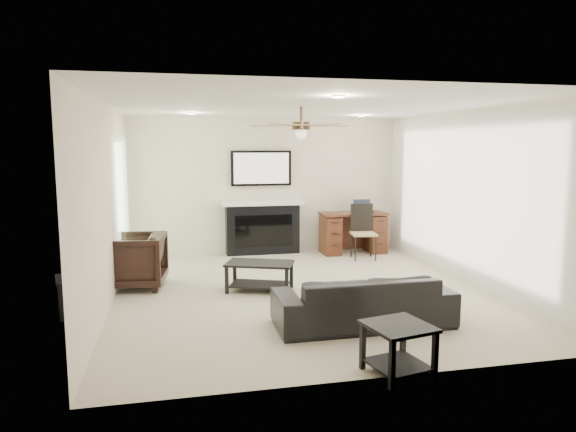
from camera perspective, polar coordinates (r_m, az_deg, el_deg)
name	(u,v)px	position (r m, az deg, el deg)	size (l,w,h in m)	color
room_shell	(315,168)	(7.00, 2.99, 5.33)	(5.50, 5.54, 2.52)	#BDB198
sofa	(363,300)	(5.82, 8.34, -9.21)	(1.96, 0.77, 0.57)	black
armchair	(134,261)	(7.55, -16.76, -4.78)	(0.82, 0.84, 0.77)	black
coffee_table	(260,277)	(7.12, -3.16, -6.74)	(0.90, 0.50, 0.40)	black
end_table_near	(398,350)	(4.70, 12.12, -14.30)	(0.52, 0.52, 0.45)	black
end_table_left	(80,295)	(6.64, -22.15, -8.14)	(0.50, 0.50, 0.45)	black
fireplace_unit	(263,203)	(9.43, -2.85, 1.50)	(1.52, 0.34, 1.91)	black
desk	(353,233)	(9.65, 7.23, -1.86)	(1.22, 0.56, 0.76)	#3E190F
desk_chair	(364,232)	(9.12, 8.40, -1.77)	(0.42, 0.44, 0.97)	black
laptop	(364,206)	(9.63, 8.44, 1.07)	(0.33, 0.24, 0.23)	black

